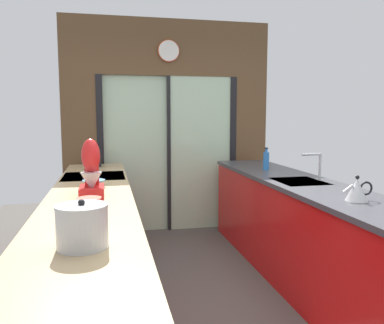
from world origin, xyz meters
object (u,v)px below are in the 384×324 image
at_px(knife_block, 97,158).
at_px(oven_range, 95,222).
at_px(mixing_bowl_far, 94,183).
at_px(soap_bottle, 266,160).
at_px(stock_pot, 82,226).
at_px(mixing_bowl_near, 89,204).
at_px(stand_mixer, 91,175).
at_px(kettle, 357,190).

bearing_deg(knife_block, oven_range, -91.50).
bearing_deg(knife_block, mixing_bowl_far, -90.00).
bearing_deg(mixing_bowl_far, soap_bottle, 20.76).
distance_m(knife_block, stock_pot, 2.83).
bearing_deg(mixing_bowl_near, knife_block, 90.00).
bearing_deg(stand_mixer, mixing_bowl_far, 90.00).
distance_m(stand_mixer, stock_pot, 1.10).
bearing_deg(knife_block, stand_mixer, -90.00).
bearing_deg(mixing_bowl_far, mixing_bowl_near, -90.00).
relative_size(oven_range, stock_pot, 3.99).
relative_size(oven_range, mixing_bowl_far, 4.98).
bearing_deg(mixing_bowl_near, kettle, -2.01).
xyz_separation_m(stand_mixer, kettle, (1.78, -0.50, -0.08)).
bearing_deg(stock_pot, soap_bottle, 50.76).
distance_m(stand_mixer, kettle, 1.85).
height_order(oven_range, stock_pot, stock_pot).
xyz_separation_m(stand_mixer, soap_bottle, (1.78, 1.08, -0.06)).
xyz_separation_m(stock_pot, kettle, (1.78, 0.60, -0.02)).
distance_m(mixing_bowl_far, stock_pot, 1.51).
relative_size(mixing_bowl_near, stand_mixer, 0.36).
bearing_deg(mixing_bowl_near, mixing_bowl_far, 90.00).
distance_m(mixing_bowl_near, mixing_bowl_far, 0.84).
xyz_separation_m(oven_range, stock_pot, (0.02, -2.13, 0.56)).
bearing_deg(stand_mixer, mixing_bowl_near, -90.00).
height_order(stand_mixer, stock_pot, stand_mixer).
relative_size(knife_block, stand_mixer, 0.63).
distance_m(mixing_bowl_near, kettle, 1.78).
relative_size(mixing_bowl_far, stand_mixer, 0.44).
xyz_separation_m(stand_mixer, stock_pot, (-0.00, -1.10, -0.06)).
relative_size(knife_block, kettle, 1.15).
height_order(oven_range, stand_mixer, stand_mixer).
xyz_separation_m(oven_range, stand_mixer, (0.02, -1.03, 0.63)).
bearing_deg(oven_range, mixing_bowl_near, -89.28).
height_order(mixing_bowl_near, knife_block, knife_block).
height_order(oven_range, mixing_bowl_near, mixing_bowl_near).
distance_m(knife_block, soap_bottle, 1.90).
xyz_separation_m(oven_range, kettle, (1.80, -1.53, 0.54)).
bearing_deg(oven_range, kettle, -40.32).
relative_size(oven_range, soap_bottle, 3.84).
bearing_deg(stand_mixer, soap_bottle, 31.19).
bearing_deg(mixing_bowl_near, stand_mixer, 90.00).
height_order(stand_mixer, kettle, stand_mixer).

